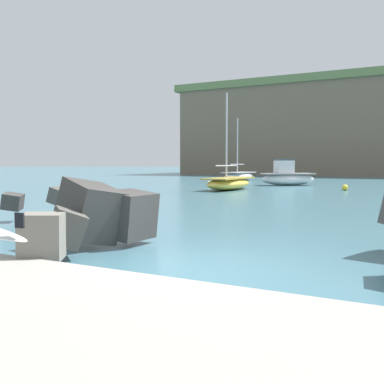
{
  "coord_description": "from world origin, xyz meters",
  "views": [
    {
      "loc": [
        3.83,
        -7.58,
        2.0
      ],
      "look_at": [
        -0.32,
        0.5,
        1.4
      ],
      "focal_mm": 40.93,
      "sensor_mm": 36.0,
      "label": 1
    }
  ],
  "objects": [
    {
      "name": "breakwater_jetty",
      "position": [
        -2.66,
        1.12,
        0.9
      ],
      "size": [
        29.12,
        7.29,
        2.26
      ],
      "color": "#4C4944",
      "rests_on": "ground"
    },
    {
      "name": "mooring_buoy_inner",
      "position": [
        -12.38,
        27.36,
        0.22
      ],
      "size": [
        0.44,
        0.44,
        0.44
      ],
      "color": "silver",
      "rests_on": "ground"
    },
    {
      "name": "boat_mid_left",
      "position": [
        -8.66,
        22.81,
        0.52
      ],
      "size": [
        2.38,
        6.13,
        7.14
      ],
      "color": "#EAC64C",
      "rests_on": "ground"
    },
    {
      "name": "ground_plane",
      "position": [
        0.0,
        0.0,
        0.0
      ],
      "size": [
        400.0,
        400.0,
        0.0
      ],
      "primitive_type": "plane",
      "color": "#42707F"
    },
    {
      "name": "boat_mid_centre",
      "position": [
        -14.33,
        39.64,
        0.55
      ],
      "size": [
        2.6,
        6.07,
        7.12
      ],
      "color": "white",
      "rests_on": "ground"
    },
    {
      "name": "boat_near_left",
      "position": [
        -6.52,
        31.38,
        0.76
      ],
      "size": [
        5.21,
        4.75,
        2.35
      ],
      "color": "white",
      "rests_on": "ground"
    },
    {
      "name": "walkway_path",
      "position": [
        0.0,
        -4.0,
        0.12
      ],
      "size": [
        48.0,
        4.4,
        0.24
      ],
      "primitive_type": "cube",
      "color": "#9E998E",
      "rests_on": "ground"
    },
    {
      "name": "mooring_buoy_middle",
      "position": [
        -0.77,
        25.93,
        0.22
      ],
      "size": [
        0.44,
        0.44,
        0.44
      ],
      "color": "yellow",
      "rests_on": "ground"
    }
  ]
}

